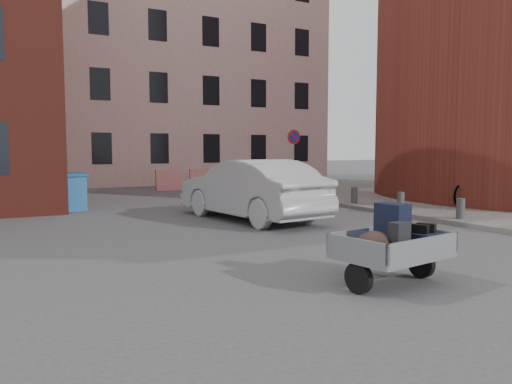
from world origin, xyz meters
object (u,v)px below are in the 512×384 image
silver_car (251,190)px  trailer (392,244)px  dumpster (37,193)px  bicycle (471,188)px

silver_car → trailer: bearing=71.6°
dumpster → bicycle: bicycle is taller
dumpster → silver_car: size_ratio=0.58×
trailer → silver_car: size_ratio=0.37×
silver_car → bicycle: size_ratio=2.38×
silver_car → bicycle: 7.62m
bicycle → dumpster: bearing=52.6°
trailer → bicycle: bearing=24.1°
dumpster → silver_car: (5.14, -4.80, 0.24)m
silver_car → bicycle: (7.51, -1.31, -0.16)m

